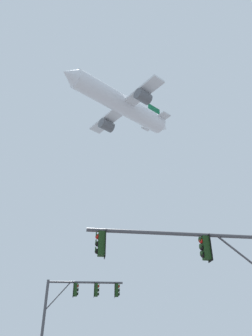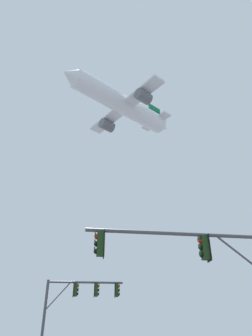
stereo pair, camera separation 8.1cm
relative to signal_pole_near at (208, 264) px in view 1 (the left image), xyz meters
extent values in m
cylinder|color=#4C4C51|center=(-0.97, -0.09, 1.14)|extent=(7.43, 0.87, 0.15)
cylinder|color=#4C4C51|center=(1.62, 0.16, 0.24)|extent=(2.28, 0.30, 1.88)
cube|color=#193814|center=(-4.09, -0.40, 0.62)|extent=(0.29, 0.34, 0.90)
cylinder|color=#193814|center=(-4.09, -0.40, 1.13)|extent=(0.05, 0.05, 0.12)
cube|color=black|center=(-3.95, -0.38, 0.62)|extent=(0.07, 0.46, 1.04)
sphere|color=red|center=(-4.23, -0.41, 0.89)|extent=(0.20, 0.20, 0.20)
cylinder|color=#193814|center=(-4.30, -0.42, 0.95)|extent=(0.06, 0.21, 0.21)
sphere|color=black|center=(-4.23, -0.41, 0.61)|extent=(0.20, 0.20, 0.20)
cylinder|color=#193814|center=(-4.30, -0.42, 0.67)|extent=(0.06, 0.21, 0.21)
sphere|color=black|center=(-4.23, -0.41, 0.33)|extent=(0.20, 0.20, 0.20)
cylinder|color=#193814|center=(-4.30, -0.42, 0.39)|extent=(0.06, 0.21, 0.21)
cube|color=#193814|center=(-0.01, 0.00, 0.62)|extent=(0.29, 0.34, 0.90)
cylinder|color=#193814|center=(-0.01, 0.00, 1.13)|extent=(0.05, 0.05, 0.12)
cube|color=black|center=(0.13, 0.01, 0.62)|extent=(0.07, 0.46, 1.04)
sphere|color=red|center=(-0.15, -0.01, 0.89)|extent=(0.20, 0.20, 0.20)
cylinder|color=#193814|center=(-0.22, -0.02, 0.95)|extent=(0.06, 0.21, 0.21)
sphere|color=black|center=(-0.15, -0.01, 0.61)|extent=(0.20, 0.20, 0.20)
cylinder|color=#193814|center=(-0.22, -0.02, 0.67)|extent=(0.06, 0.21, 0.21)
sphere|color=black|center=(-0.15, -0.01, 0.33)|extent=(0.20, 0.20, 0.20)
cylinder|color=#193814|center=(-0.22, -0.02, 0.39)|extent=(0.06, 0.21, 0.21)
cylinder|color=#4C4C51|center=(-8.38, 12.42, -1.35)|extent=(0.20, 0.20, 5.94)
cylinder|color=#4C4C51|center=(-5.63, 12.51, 1.47)|extent=(5.51, 0.34, 0.15)
cylinder|color=#4C4C51|center=(-7.55, 12.45, 0.50)|extent=(1.72, 0.14, 1.98)
cube|color=#193814|center=(-3.31, 12.59, 0.94)|extent=(0.27, 0.33, 0.90)
cylinder|color=#193814|center=(-3.31, 12.59, 1.45)|extent=(0.05, 0.05, 0.12)
cube|color=black|center=(-3.45, 12.58, 0.94)|extent=(0.04, 0.46, 1.04)
sphere|color=red|center=(-3.17, 12.59, 1.21)|extent=(0.20, 0.20, 0.20)
cylinder|color=#193814|center=(-3.10, 12.60, 1.27)|extent=(0.05, 0.21, 0.21)
sphere|color=black|center=(-3.17, 12.59, 0.93)|extent=(0.20, 0.20, 0.20)
cylinder|color=#193814|center=(-3.10, 12.60, 0.99)|extent=(0.05, 0.21, 0.21)
sphere|color=black|center=(-3.17, 12.59, 0.65)|extent=(0.20, 0.20, 0.20)
cylinder|color=#193814|center=(-3.10, 12.60, 0.71)|extent=(0.05, 0.21, 0.21)
cube|color=#193814|center=(-4.83, 12.54, 0.94)|extent=(0.27, 0.33, 0.90)
cylinder|color=#193814|center=(-4.83, 12.54, 1.45)|extent=(0.05, 0.05, 0.12)
cube|color=black|center=(-4.97, 12.53, 0.94)|extent=(0.04, 0.46, 1.04)
sphere|color=red|center=(-4.68, 12.54, 1.21)|extent=(0.20, 0.20, 0.20)
cylinder|color=#193814|center=(-4.62, 12.54, 1.27)|extent=(0.05, 0.21, 0.21)
sphere|color=black|center=(-4.68, 12.54, 0.93)|extent=(0.20, 0.20, 0.20)
cylinder|color=#193814|center=(-4.62, 12.54, 0.99)|extent=(0.05, 0.21, 0.21)
sphere|color=black|center=(-4.68, 12.54, 0.65)|extent=(0.20, 0.20, 0.20)
cylinder|color=#193814|center=(-4.62, 12.54, 0.71)|extent=(0.05, 0.21, 0.21)
cube|color=#193814|center=(-6.34, 12.49, 0.94)|extent=(0.27, 0.33, 0.90)
cylinder|color=#193814|center=(-6.34, 12.49, 1.45)|extent=(0.05, 0.05, 0.12)
cube|color=black|center=(-6.48, 12.48, 0.94)|extent=(0.04, 0.46, 1.04)
sphere|color=red|center=(-6.20, 12.49, 1.21)|extent=(0.20, 0.20, 0.20)
cylinder|color=#193814|center=(-6.13, 12.49, 1.27)|extent=(0.05, 0.21, 0.21)
sphere|color=black|center=(-6.20, 12.49, 0.93)|extent=(0.20, 0.20, 0.20)
cylinder|color=#193814|center=(-6.13, 12.49, 0.99)|extent=(0.05, 0.21, 0.21)
sphere|color=black|center=(-6.20, 12.49, 0.65)|extent=(0.20, 0.20, 0.20)
cylinder|color=#193814|center=(-6.13, 12.49, 0.71)|extent=(0.05, 0.21, 0.21)
cylinder|color=white|center=(-2.71, 29.72, 34.08)|extent=(16.82, 14.00, 3.32)
cone|color=white|center=(-10.93, 23.41, 34.08)|extent=(3.73, 3.89, 3.15)
cone|color=white|center=(5.43, 35.98, 34.08)|extent=(3.36, 3.50, 2.82)
cube|color=silver|center=(-2.30, 30.04, 33.58)|extent=(12.55, 15.37, 0.37)
cylinder|color=#595B60|center=(0.71, 26.13, 32.59)|extent=(3.11, 3.00, 1.87)
cylinder|color=#595B60|center=(-5.30, 33.95, 32.59)|extent=(3.11, 3.00, 1.87)
cube|color=#0C5933|center=(3.70, 34.65, 35.95)|extent=(2.45, 1.97, 3.94)
cube|color=silver|center=(3.87, 34.78, 34.39)|extent=(5.27, 6.07, 0.21)
camera|label=1|loc=(-3.65, -12.14, -2.81)|focal=33.71mm
camera|label=2|loc=(-3.57, -12.14, -2.81)|focal=33.71mm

